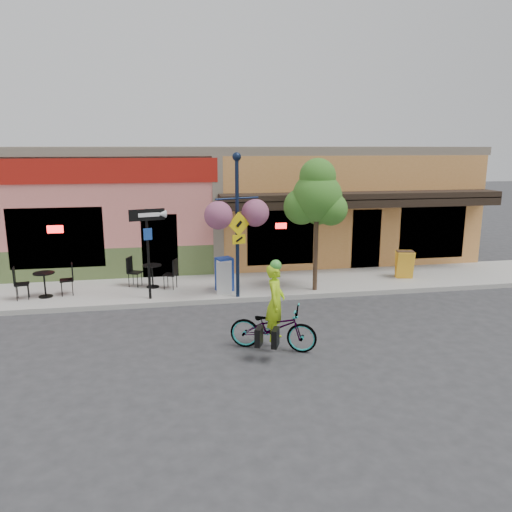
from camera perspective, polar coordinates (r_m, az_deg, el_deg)
The scene contains 14 objects.
ground at distance 14.47m, azimuth 1.18°, elevation -5.81°, with size 90.00×90.00×0.00m, color #2D2D30.
sidewalk at distance 16.32m, azimuth -0.21°, elevation -3.39°, with size 24.00×3.00×0.15m, color #9E9B93.
curb at distance 14.96m, azimuth 0.76°, elevation -4.89°, with size 24.00×0.12×0.15m, color #A8A59E.
building at distance 21.26m, azimuth -2.83°, elevation 6.30°, with size 18.20×8.20×4.50m, color #DC766D, non-canonical shape.
bicycle at distance 11.40m, azimuth 1.96°, elevation -8.18°, with size 0.70×2.00×1.05m, color maroon.
cyclist_rider at distance 11.29m, azimuth 2.22°, elevation -6.52°, with size 0.63×0.42×1.74m, color #A9DD17.
lamp_post at distance 14.43m, azimuth -2.15°, elevation 3.40°, with size 1.35×0.54×4.23m, color #0F1A32, non-canonical shape.
one_way_sign at distance 14.70m, azimuth -12.21°, elevation 0.16°, with size 1.02×0.22×2.65m, color black, non-canonical shape.
cafe_set_left at distance 16.00m, azimuth -23.03°, elevation -2.66°, with size 1.62×0.81×0.97m, color black, non-canonical shape.
cafe_set_right at distance 16.07m, azimuth -11.77°, elevation -1.87°, with size 1.59×0.80×0.96m, color black, non-canonical shape.
newspaper_box_blue at distance 15.41m, azimuth -3.63°, elevation -2.09°, with size 0.47×0.42×1.04m, color navy, non-canonical shape.
newspaper_box_grey at distance 15.20m, azimuth -3.66°, elevation -2.40°, with size 0.46×0.42×0.98m, color silver, non-canonical shape.
street_tree at distance 15.26m, azimuth 6.91°, elevation 3.56°, with size 1.60×1.60×4.09m, color #3D7A26, non-canonical shape.
sandwich_board at distance 17.43m, azimuth 16.73°, elevation -1.05°, with size 0.56×0.41×0.94m, color yellow, non-canonical shape.
Camera 1 is at (-2.74, -13.46, 4.56)m, focal length 35.00 mm.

